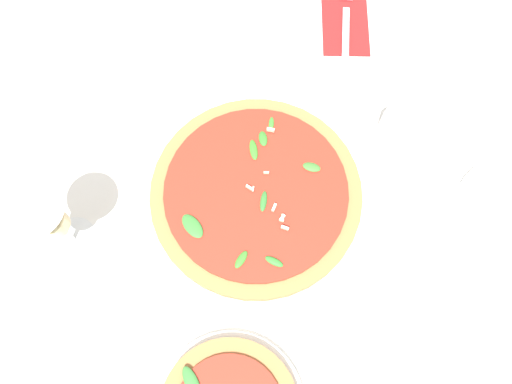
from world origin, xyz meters
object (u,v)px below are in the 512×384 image
at_px(fork, 346,20).
at_px(shaker_pepper, 391,121).
at_px(pizza_arugula_main, 256,195).
at_px(wine_glass, 46,219).

height_order(fork, shaker_pepper, shaker_pepper).
bearing_deg(shaker_pepper, pizza_arugula_main, 124.61).
xyz_separation_m(pizza_arugula_main, wine_glass, (-0.10, 0.27, 0.09)).
bearing_deg(wine_glass, fork, -41.85).
relative_size(pizza_arugula_main, wine_glass, 2.24).
bearing_deg(wine_glass, shaker_pepper, -63.71).
xyz_separation_m(wine_glass, fork, (0.45, -0.40, -0.10)).
bearing_deg(pizza_arugula_main, shaker_pepper, -55.39).
xyz_separation_m(pizza_arugula_main, fork, (0.36, -0.13, -0.01)).
distance_m(wine_glass, shaker_pepper, 0.54).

